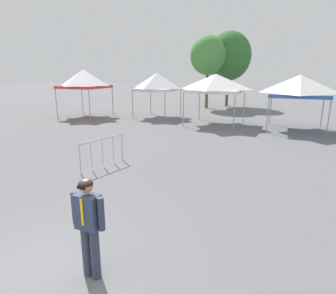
% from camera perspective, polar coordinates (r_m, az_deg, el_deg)
% --- Properties ---
extents(ground_plane, '(140.00, 140.00, 0.00)m').
position_cam_1_polar(ground_plane, '(5.80, -23.59, -22.80)').
color(ground_plane, slate).
extents(canopy_tent_far_left, '(3.23, 3.23, 3.55)m').
position_cam_1_polar(canopy_tent_far_left, '(23.11, -16.36, 12.85)').
color(canopy_tent_far_left, '#9E9EA3').
rests_on(canopy_tent_far_left, ground).
extents(canopy_tent_center, '(2.96, 2.96, 3.30)m').
position_cam_1_polar(canopy_tent_center, '(22.09, -2.20, 12.77)').
color(canopy_tent_center, '#9E9EA3').
rests_on(canopy_tent_center, ground).
extents(canopy_tent_behind_center, '(3.37, 3.37, 3.25)m').
position_cam_1_polar(canopy_tent_behind_center, '(19.19, 9.48, 12.37)').
color(canopy_tent_behind_center, '#9E9EA3').
rests_on(canopy_tent_behind_center, ground).
extents(canopy_tent_behind_right, '(3.33, 3.33, 3.22)m').
position_cam_1_polar(canopy_tent_behind_right, '(18.64, 24.65, 10.98)').
color(canopy_tent_behind_right, '#9E9EA3').
rests_on(canopy_tent_behind_right, ground).
extents(person_foreground, '(0.65, 0.26, 1.78)m').
position_cam_1_polar(person_foreground, '(5.04, -15.48, -14.15)').
color(person_foreground, '#33384C').
rests_on(person_foreground, ground).
extents(tree_behind_tents_left, '(4.22, 4.22, 7.15)m').
position_cam_1_polar(tree_behind_tents_left, '(29.67, 12.00, 17.22)').
color(tree_behind_tents_left, brown).
rests_on(tree_behind_tents_left, ground).
extents(tree_behind_tents_center, '(3.24, 3.24, 6.61)m').
position_cam_1_polar(tree_behind_tents_center, '(27.79, 7.95, 17.56)').
color(tree_behind_tents_center, brown).
rests_on(tree_behind_tents_center, ground).
extents(crowd_barrier_near_person, '(0.48, 2.06, 1.08)m').
position_cam_1_polar(crowd_barrier_near_person, '(10.72, -12.92, -0.00)').
color(crowd_barrier_near_person, '#B7BABF').
rests_on(crowd_barrier_near_person, ground).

